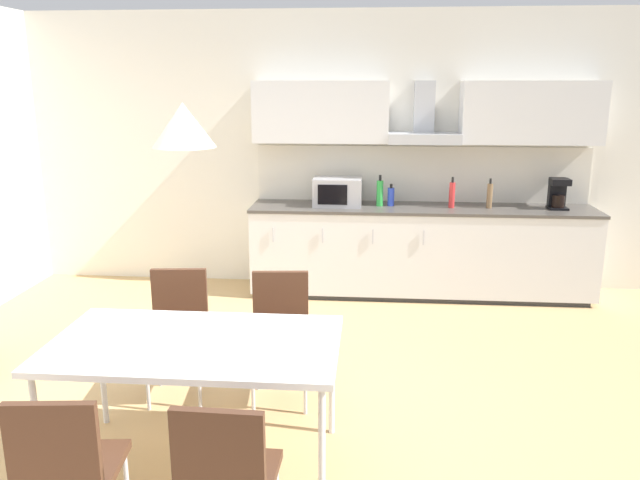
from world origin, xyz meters
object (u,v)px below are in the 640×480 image
(chair_near_right, at_px, (225,471))
(pendant_lamp, at_px, (183,125))
(microwave, at_px, (337,192))
(bottle_green, at_px, (380,193))
(coffee_maker, at_px, (558,193))
(chair_near_left, at_px, (65,463))
(dining_table, at_px, (195,349))
(bottle_brown, at_px, (490,195))
(chair_far_left, at_px, (178,320))
(chair_far_right, at_px, (280,324))
(bottle_blue, at_px, (391,196))
(bottle_red, at_px, (452,195))

(chair_near_right, height_order, pendant_lamp, pendant_lamp)
(microwave, distance_m, bottle_green, 0.42)
(coffee_maker, bearing_deg, chair_near_left, -128.29)
(microwave, relative_size, dining_table, 0.31)
(bottle_brown, height_order, chair_near_left, bottle_brown)
(chair_far_left, height_order, chair_near_right, same)
(dining_table, xyz_separation_m, pendant_lamp, (0.00, 0.00, 1.20))
(coffee_maker, relative_size, chair_far_right, 0.34)
(microwave, bearing_deg, bottle_blue, 4.10)
(bottle_brown, xyz_separation_m, bottle_green, (-1.07, 0.02, 0.01))
(bottle_brown, relative_size, chair_near_right, 0.34)
(chair_near_left, xyz_separation_m, pendant_lamp, (0.34, 0.82, 1.37))
(coffee_maker, relative_size, bottle_blue, 1.37)
(chair_near_left, bearing_deg, bottle_brown, 57.94)
(bottle_brown, relative_size, bottle_red, 0.96)
(dining_table, xyz_separation_m, chair_near_right, (0.35, -0.82, -0.17))
(bottle_blue, bearing_deg, chair_far_right, -109.06)
(bottle_blue, bearing_deg, coffee_maker, -0.42)
(bottle_red, bearing_deg, chair_far_right, -121.78)
(microwave, distance_m, chair_near_right, 3.95)
(bottle_blue, distance_m, dining_table, 3.33)
(microwave, distance_m, chair_near_left, 4.05)
(bottle_brown, xyz_separation_m, dining_table, (-2.10, -3.08, -0.33))
(microwave, height_order, bottle_red, bottle_red)
(microwave, relative_size, bottle_brown, 1.63)
(bottle_green, distance_m, chair_far_left, 2.71)
(bottle_red, xyz_separation_m, chair_far_right, (-1.39, -2.24, -0.51))
(bottle_red, height_order, pendant_lamp, pendant_lamp)
(bottle_green, relative_size, bottle_blue, 1.42)
(coffee_maker, xyz_separation_m, pendant_lamp, (-2.76, -3.11, 0.85))
(chair_far_left, height_order, pendant_lamp, pendant_lamp)
(bottle_brown, height_order, chair_far_left, bottle_brown)
(chair_near_right, xyz_separation_m, chair_far_right, (-0.01, 1.65, 0.00))
(dining_table, bearing_deg, bottle_red, 60.52)
(bottle_blue, distance_m, pendant_lamp, 3.44)
(coffee_maker, xyz_separation_m, dining_table, (-2.76, -3.11, -0.35))
(microwave, height_order, pendant_lamp, pendant_lamp)
(microwave, xyz_separation_m, chair_near_left, (-0.95, -3.91, -0.52))
(coffee_maker, xyz_separation_m, bottle_brown, (-0.66, -0.03, -0.02))
(pendant_lamp, bearing_deg, bottle_red, 60.52)
(bottle_blue, xyz_separation_m, dining_table, (-1.14, -3.12, -0.30))
(microwave, height_order, chair_far_left, microwave)
(microwave, xyz_separation_m, bottle_red, (1.13, -0.02, -0.01))
(dining_table, bearing_deg, chair_far_right, 67.32)
(bottle_green, bearing_deg, bottle_brown, -1.20)
(bottle_green, xyz_separation_m, dining_table, (-1.03, -3.10, -0.34))
(bottle_brown, height_order, chair_far_right, bottle_brown)
(chair_far_right, relative_size, chair_near_left, 1.00)
(microwave, xyz_separation_m, chair_far_right, (-0.26, -2.26, -0.52))
(bottle_green, height_order, chair_far_right, bottle_green)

